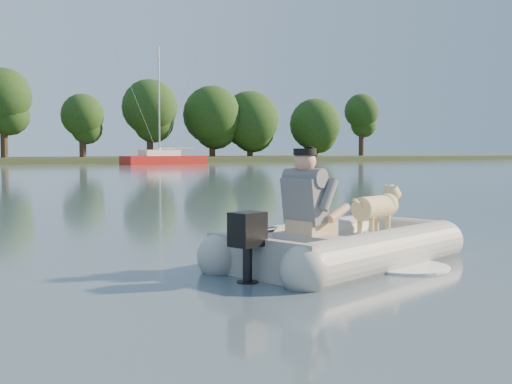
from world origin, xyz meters
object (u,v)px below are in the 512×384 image
dinghy (347,209)px  dog (374,212)px  sailboat (164,159)px  man (306,197)px

dinghy → dog: size_ratio=5.15×
dog → sailboat: sailboat is taller
sailboat → dinghy: bearing=-116.3°
man → dinghy: bearing=-4.2°
man → sailboat: sailboat is taller
dinghy → sailboat: size_ratio=0.46×
dog → sailboat: bearing=54.1°
dinghy → dog: (0.63, 0.27, -0.08)m
dinghy → man: 0.77m
dinghy → sailboat: (16.16, 50.58, -0.15)m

